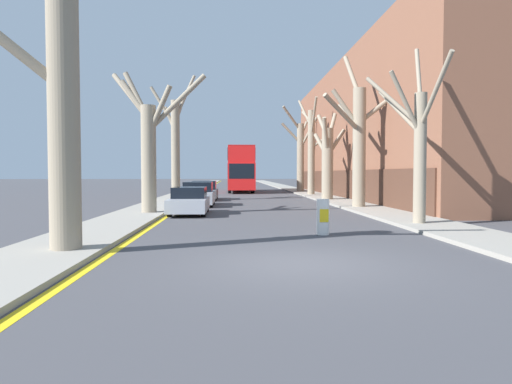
% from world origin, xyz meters
% --- Properties ---
extents(ground_plane, '(300.00, 300.00, 0.00)m').
position_xyz_m(ground_plane, '(0.00, 0.00, 0.00)').
color(ground_plane, '#424247').
extents(sidewalk_left, '(2.45, 120.00, 0.12)m').
position_xyz_m(sidewalk_left, '(-5.71, 50.00, 0.06)').
color(sidewalk_left, gray).
rests_on(sidewalk_left, ground).
extents(sidewalk_right, '(2.45, 120.00, 0.12)m').
position_xyz_m(sidewalk_right, '(5.71, 50.00, 0.06)').
color(sidewalk_right, gray).
rests_on(sidewalk_right, ground).
extents(building_facade_right, '(10.08, 37.18, 10.67)m').
position_xyz_m(building_facade_right, '(11.92, 26.87, 5.33)').
color(building_facade_right, brown).
rests_on(building_facade_right, ground).
extents(kerb_line_stripe, '(0.24, 120.00, 0.01)m').
position_xyz_m(kerb_line_stripe, '(-4.30, 50.00, 0.00)').
color(kerb_line_stripe, yellow).
rests_on(kerb_line_stripe, ground).
extents(street_tree_left_0, '(3.25, 2.05, 8.54)m').
position_xyz_m(street_tree_left_0, '(-5.39, 1.35, 3.78)').
color(street_tree_left_0, gray).
rests_on(street_tree_left_0, ground).
extents(street_tree_left_1, '(4.74, 2.54, 6.81)m').
position_xyz_m(street_tree_left_1, '(-5.24, 11.74, 3.22)').
color(street_tree_left_1, gray).
rests_on(street_tree_left_1, ground).
extents(street_tree_left_2, '(3.15, 3.16, 8.93)m').
position_xyz_m(street_tree_left_2, '(-5.33, 22.48, 4.08)').
color(street_tree_left_2, gray).
rests_on(street_tree_left_2, ground).
extents(street_tree_right_0, '(2.00, 4.45, 6.64)m').
position_xyz_m(street_tree_right_0, '(5.25, 6.59, 2.99)').
color(street_tree_right_0, gray).
rests_on(street_tree_right_0, ground).
extents(street_tree_right_1, '(5.00, 4.14, 8.61)m').
position_xyz_m(street_tree_right_1, '(5.40, 14.85, 3.78)').
color(street_tree_right_1, gray).
rests_on(street_tree_right_1, ground).
extents(street_tree_right_2, '(2.41, 3.13, 6.22)m').
position_xyz_m(street_tree_right_2, '(5.25, 22.02, 3.00)').
color(street_tree_right_2, gray).
rests_on(street_tree_right_2, ground).
extents(street_tree_right_3, '(3.48, 4.14, 8.45)m').
position_xyz_m(street_tree_right_3, '(5.40, 29.22, 4.09)').
color(street_tree_right_3, gray).
rests_on(street_tree_right_3, ground).
extents(street_tree_right_4, '(3.59, 2.79, 8.55)m').
position_xyz_m(street_tree_right_4, '(5.42, 35.88, 3.94)').
color(street_tree_right_4, gray).
rests_on(street_tree_right_4, ground).
extents(double_decker_bus, '(2.60, 10.11, 4.54)m').
position_xyz_m(double_decker_bus, '(-0.52, 37.26, 2.56)').
color(double_decker_bus, red).
rests_on(double_decker_bus, ground).
extents(parked_car_0, '(1.70, 4.18, 1.26)m').
position_xyz_m(parked_car_0, '(-3.41, 11.85, 0.61)').
color(parked_car_0, '#9EA3AD').
rests_on(parked_car_0, ground).
extents(parked_car_1, '(1.85, 4.30, 1.40)m').
position_xyz_m(parked_car_1, '(-3.41, 17.47, 0.67)').
color(parked_car_1, '#9EA3AD').
rests_on(parked_car_1, ground).
extents(parked_car_2, '(1.86, 4.57, 1.36)m').
position_xyz_m(parked_car_2, '(-3.41, 23.51, 0.65)').
color(parked_car_2, '#4C5156').
rests_on(parked_car_2, ground).
extents(traffic_bollard, '(0.39, 0.40, 1.11)m').
position_xyz_m(traffic_bollard, '(1.40, 4.46, 0.55)').
color(traffic_bollard, white).
rests_on(traffic_bollard, ground).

